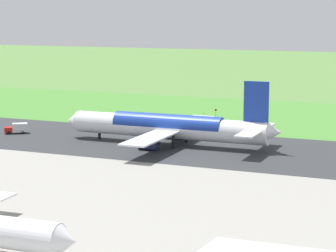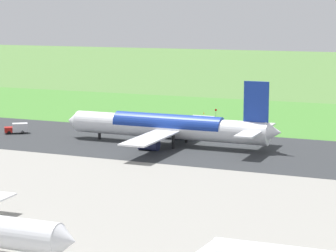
{
  "view_description": "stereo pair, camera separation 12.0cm",
  "coord_description": "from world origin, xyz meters",
  "px_view_note": "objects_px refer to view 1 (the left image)",
  "views": [
    {
      "loc": [
        -52.95,
        145.18,
        30.73
      ],
      "look_at": [
        7.83,
        0.0,
        4.5
      ],
      "focal_mm": 73.1,
      "sensor_mm": 36.0,
      "label": 1
    },
    {
      "loc": [
        -53.06,
        145.14,
        30.73
      ],
      "look_at": [
        7.83,
        0.0,
        4.5
      ],
      "focal_mm": 73.1,
      "sensor_mm": 36.0,
      "label": 2
    }
  ],
  "objects_px": {
    "service_truck_baggage": "(17,128)",
    "traffic_cone_orange": "(204,113)",
    "no_stopping_sign": "(216,112)",
    "airliner_main": "(169,127)"
  },
  "relations": [
    {
      "from": "no_stopping_sign",
      "to": "traffic_cone_orange",
      "type": "height_order",
      "value": "no_stopping_sign"
    },
    {
      "from": "service_truck_baggage",
      "to": "traffic_cone_orange",
      "type": "distance_m",
      "value": 60.58
    },
    {
      "from": "no_stopping_sign",
      "to": "traffic_cone_orange",
      "type": "bearing_deg",
      "value": -45.7
    },
    {
      "from": "service_truck_baggage",
      "to": "no_stopping_sign",
      "type": "bearing_deg",
      "value": -130.38
    },
    {
      "from": "no_stopping_sign",
      "to": "traffic_cone_orange",
      "type": "distance_m",
      "value": 8.57
    },
    {
      "from": "service_truck_baggage",
      "to": "traffic_cone_orange",
      "type": "xyz_separation_m",
      "value": [
        -32.43,
        -51.15,
        -1.13
      ]
    },
    {
      "from": "no_stopping_sign",
      "to": "traffic_cone_orange",
      "type": "relative_size",
      "value": 4.74
    },
    {
      "from": "airliner_main",
      "to": "no_stopping_sign",
      "type": "relative_size",
      "value": 20.69
    },
    {
      "from": "service_truck_baggage",
      "to": "traffic_cone_orange",
      "type": "bearing_deg",
      "value": -122.38
    },
    {
      "from": "no_stopping_sign",
      "to": "traffic_cone_orange",
      "type": "xyz_separation_m",
      "value": [
        5.92,
        -6.07,
        -1.27
      ]
    }
  ]
}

